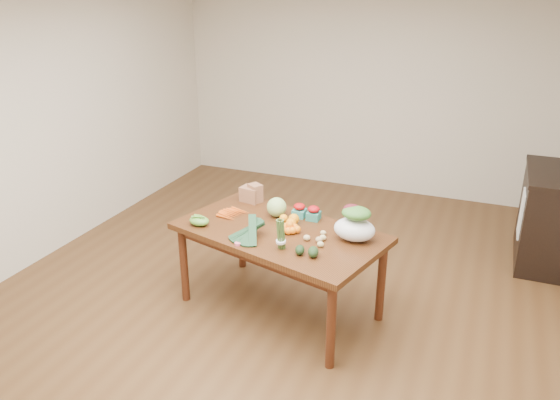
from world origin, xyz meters
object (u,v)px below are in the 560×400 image
at_px(dining_table, 280,271).
at_px(kale_bunch, 246,231).
at_px(salad_bag, 355,225).
at_px(paper_bag, 251,193).
at_px(mandarin_cluster, 290,227).
at_px(cabinet, 548,217).
at_px(asparagus_bundle, 281,234).
at_px(cabbage, 277,207).

bearing_deg(dining_table, kale_bunch, -106.79).
bearing_deg(salad_bag, paper_bag, 158.62).
distance_m(paper_bag, kale_bunch, 0.81).
height_order(paper_bag, mandarin_cluster, paper_bag).
bearing_deg(cabinet, mandarin_cluster, -138.07).
distance_m(cabinet, salad_bag, 2.36).
relative_size(mandarin_cluster, asparagus_bundle, 0.72).
bearing_deg(salad_bag, cabinet, 49.42).
distance_m(paper_bag, mandarin_cluster, 0.75).
bearing_deg(cabbage, dining_table, -62.88).
height_order(paper_bag, cabbage, same).
relative_size(dining_table, paper_bag, 7.03).
relative_size(dining_table, mandarin_cluster, 9.25).
height_order(mandarin_cluster, salad_bag, salad_bag).
relative_size(cabinet, salad_bag, 3.13).
bearing_deg(asparagus_bundle, dining_table, 129.05).
height_order(paper_bag, kale_bunch, paper_bag).
distance_m(cabbage, kale_bunch, 0.53).
relative_size(cabinet, kale_bunch, 2.55).
distance_m(paper_bag, salad_bag, 1.17).
distance_m(dining_table, salad_bag, 0.79).
bearing_deg(cabbage, salad_bag, -15.17).
bearing_deg(paper_bag, dining_table, -44.96).
xyz_separation_m(cabbage, kale_bunch, (-0.04, -0.53, -0.00)).
bearing_deg(dining_table, mandarin_cluster, 13.16).
bearing_deg(cabbage, kale_bunch, -94.48).
bearing_deg(cabbage, mandarin_cluster, -49.49).
relative_size(mandarin_cluster, salad_bag, 0.55).
relative_size(dining_table, salad_bag, 5.11).
bearing_deg(salad_bag, kale_bunch, -157.25).
height_order(kale_bunch, salad_bag, salad_bag).
bearing_deg(kale_bunch, salad_bag, 38.00).
bearing_deg(paper_bag, asparagus_bundle, -51.96).
bearing_deg(cabbage, asparagus_bundle, -64.68).
bearing_deg(asparagus_bundle, paper_bag, 143.30).
distance_m(dining_table, paper_bag, 0.82).
height_order(dining_table, kale_bunch, kale_bunch).
height_order(dining_table, paper_bag, paper_bag).
bearing_deg(mandarin_cluster, asparagus_bundle, -81.40).
relative_size(cabinet, asparagus_bundle, 4.08).
bearing_deg(paper_bag, salad_bag, -21.38).
distance_m(cabinet, mandarin_cluster, 2.75).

